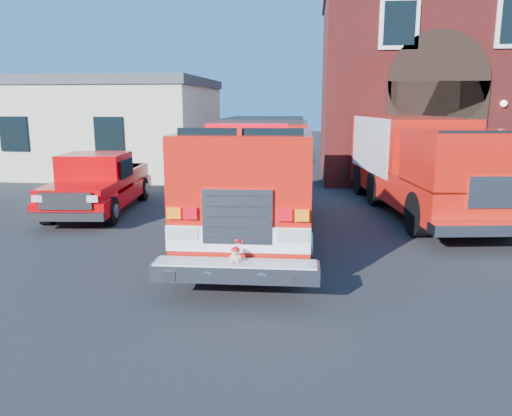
# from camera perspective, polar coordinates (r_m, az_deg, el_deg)

# --- Properties ---
(ground) EXTENTS (100.00, 100.00, 0.00)m
(ground) POSITION_cam_1_polar(r_m,az_deg,el_deg) (10.72, 0.71, -5.50)
(ground) COLOR black
(ground) RESTS_ON ground
(parking_stripe_mid) EXTENTS (0.12, 3.00, 0.01)m
(parking_stripe_mid) POSITION_cam_1_polar(r_m,az_deg,el_deg) (15.54, 26.92, -1.31)
(parking_stripe_mid) COLOR #DEBA0B
(parking_stripe_mid) RESTS_ON ground
(parking_stripe_far) EXTENTS (0.12, 3.00, 0.01)m
(parking_stripe_far) POSITION_cam_1_polar(r_m,az_deg,el_deg) (18.32, 23.72, 0.80)
(parking_stripe_far) COLOR #DEBA0B
(parking_stripe_far) RESTS_ON ground
(fire_station) EXTENTS (15.20, 10.20, 8.45)m
(fire_station) POSITION_cam_1_polar(r_m,az_deg,el_deg) (25.48, 25.34, 13.11)
(fire_station) COLOR maroon
(fire_station) RESTS_ON ground
(side_building) EXTENTS (10.20, 8.20, 4.35)m
(side_building) POSITION_cam_1_polar(r_m,az_deg,el_deg) (25.27, -17.18, 9.07)
(side_building) COLOR beige
(side_building) RESTS_ON ground
(fire_engine) EXTENTS (2.79, 9.25, 2.83)m
(fire_engine) POSITION_cam_1_polar(r_m,az_deg,el_deg) (12.35, 0.33, 3.79)
(fire_engine) COLOR black
(fire_engine) RESTS_ON ground
(pickup_truck) EXTENTS (2.44, 5.58, 1.77)m
(pickup_truck) POSITION_cam_1_polar(r_m,az_deg,el_deg) (15.70, -17.48, 2.66)
(pickup_truck) COLOR black
(pickup_truck) RESTS_ON ground
(secondary_truck) EXTENTS (3.82, 8.82, 2.77)m
(secondary_truck) POSITION_cam_1_polar(r_m,az_deg,el_deg) (15.69, 18.54, 5.06)
(secondary_truck) COLOR black
(secondary_truck) RESTS_ON ground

